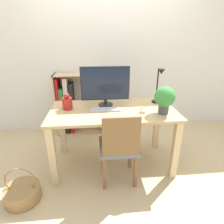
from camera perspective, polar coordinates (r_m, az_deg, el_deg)
name	(u,v)px	position (r m, az deg, el deg)	size (l,w,h in m)	color
ground_plane	(113,162)	(2.48, 0.23, -15.00)	(10.00, 10.00, 0.00)	#CCB284
wall_back	(106,49)	(3.04, -1.87, 18.50)	(8.00, 0.05, 2.60)	silver
desk	(113,119)	(2.17, 0.26, -2.27)	(1.41, 0.74, 0.72)	tan
monitor	(105,85)	(2.18, -2.06, 8.31)	(0.56, 0.17, 0.46)	#232326
keyboard	(106,109)	(2.10, -1.95, 0.78)	(0.33, 0.12, 0.02)	#B2B2B7
vase	(67,103)	(2.16, -13.47, 2.79)	(0.11, 0.11, 0.18)	#B2231E
desk_lamp	(159,83)	(2.28, 14.14, 8.64)	(0.10, 0.19, 0.43)	black
potted_plant	(165,98)	(2.02, 15.74, 4.12)	(0.22, 0.22, 0.30)	#4C4C51
chair	(119,146)	(1.95, 2.22, -10.36)	(0.40, 0.40, 0.83)	slate
bookshelf	(71,105)	(3.06, -12.26, 2.08)	(0.73, 0.28, 0.97)	tan
basket	(23,193)	(2.16, -25.58, -21.26)	(0.34, 0.34, 0.37)	#997547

